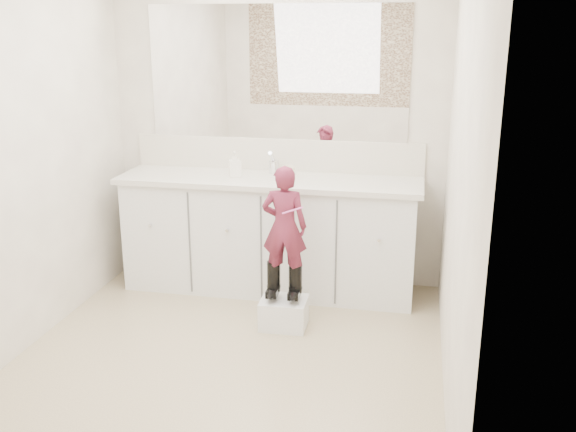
# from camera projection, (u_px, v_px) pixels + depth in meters

# --- Properties ---
(floor) EXTENTS (3.00, 3.00, 0.00)m
(floor) POSITION_uv_depth(u_px,v_px,m) (225.00, 364.00, 3.91)
(floor) COLOR #8F755E
(floor) RESTS_ON ground
(wall_back) EXTENTS (2.60, 0.00, 2.60)m
(wall_back) POSITION_uv_depth(u_px,v_px,m) (277.00, 131.00, 4.98)
(wall_back) COLOR #BCAFA1
(wall_back) RESTS_ON floor
(wall_front) EXTENTS (2.60, 0.00, 2.60)m
(wall_front) POSITION_uv_depth(u_px,v_px,m) (84.00, 267.00, 2.16)
(wall_front) COLOR #BCAFA1
(wall_front) RESTS_ON floor
(wall_left) EXTENTS (0.00, 3.00, 3.00)m
(wall_left) POSITION_uv_depth(u_px,v_px,m) (10.00, 162.00, 3.82)
(wall_left) COLOR #BCAFA1
(wall_left) RESTS_ON floor
(wall_right) EXTENTS (0.00, 3.00, 3.00)m
(wall_right) POSITION_uv_depth(u_px,v_px,m) (459.00, 183.00, 3.32)
(wall_right) COLOR #BCAFA1
(wall_right) RESTS_ON floor
(vanity_cabinet) EXTENTS (2.20, 0.55, 0.85)m
(vanity_cabinet) POSITION_uv_depth(u_px,v_px,m) (270.00, 236.00, 4.94)
(vanity_cabinet) COLOR silver
(vanity_cabinet) RESTS_ON floor
(countertop) EXTENTS (2.28, 0.58, 0.04)m
(countertop) POSITION_uv_depth(u_px,v_px,m) (269.00, 181.00, 4.80)
(countertop) COLOR beige
(countertop) RESTS_ON vanity_cabinet
(backsplash) EXTENTS (2.28, 0.03, 0.25)m
(backsplash) POSITION_uv_depth(u_px,v_px,m) (277.00, 155.00, 5.01)
(backsplash) COLOR beige
(backsplash) RESTS_ON countertop
(mirror) EXTENTS (2.00, 0.02, 1.00)m
(mirror) POSITION_uv_depth(u_px,v_px,m) (276.00, 73.00, 4.84)
(mirror) COLOR white
(mirror) RESTS_ON wall_back
(dot_panel) EXTENTS (2.00, 0.01, 1.20)m
(dot_panel) POSITION_uv_depth(u_px,v_px,m) (73.00, 134.00, 2.04)
(dot_panel) COLOR #472819
(dot_panel) RESTS_ON wall_front
(faucet) EXTENTS (0.08, 0.08, 0.10)m
(faucet) POSITION_uv_depth(u_px,v_px,m) (274.00, 167.00, 4.93)
(faucet) COLOR silver
(faucet) RESTS_ON countertop
(cup) EXTENTS (0.12, 0.12, 0.09)m
(cup) POSITION_uv_depth(u_px,v_px,m) (289.00, 172.00, 4.78)
(cup) COLOR beige
(cup) RESTS_ON countertop
(soap_bottle) EXTENTS (0.11, 0.11, 0.19)m
(soap_bottle) POSITION_uv_depth(u_px,v_px,m) (235.00, 164.00, 4.81)
(soap_bottle) COLOR white
(soap_bottle) RESTS_ON countertop
(step_stool) EXTENTS (0.32, 0.27, 0.20)m
(step_stool) POSITION_uv_depth(u_px,v_px,m) (284.00, 313.00, 4.38)
(step_stool) COLOR silver
(step_stool) RESTS_ON floor
(boot_left) EXTENTS (0.10, 0.18, 0.26)m
(boot_left) POSITION_uv_depth(u_px,v_px,m) (274.00, 280.00, 4.35)
(boot_left) COLOR black
(boot_left) RESTS_ON step_stool
(boot_right) EXTENTS (0.10, 0.18, 0.26)m
(boot_right) POSITION_uv_depth(u_px,v_px,m) (295.00, 281.00, 4.32)
(boot_right) COLOR black
(boot_right) RESTS_ON step_stool
(toddler) EXTENTS (0.30, 0.20, 0.82)m
(toddler) POSITION_uv_depth(u_px,v_px,m) (284.00, 227.00, 4.22)
(toddler) COLOR #A53251
(toddler) RESTS_ON step_stool
(toothbrush) EXTENTS (0.14, 0.02, 0.06)m
(toothbrush) POSITION_uv_depth(u_px,v_px,m) (292.00, 210.00, 4.09)
(toothbrush) COLOR #FC62C2
(toothbrush) RESTS_ON toddler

